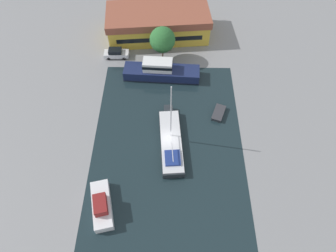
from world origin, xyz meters
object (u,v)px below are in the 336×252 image
sailboat_moored (171,141)px  small_dinghy (219,113)px  quay_tree_near_building (162,40)px  parked_car (116,53)px  cabin_boat (102,205)px  warehouse_building (158,23)px  motor_cruiser (161,71)px

sailboat_moored → small_dinghy: size_ratio=3.45×
quay_tree_near_building → parked_car: (-8.94, 0.58, -3.71)m
small_dinghy → cabin_boat: cabin_boat is taller
warehouse_building → sailboat_moored: size_ratio=1.61×
warehouse_building → small_dinghy: warehouse_building is taller
sailboat_moored → small_dinghy: sailboat_moored is taller
parked_car → small_dinghy: (18.50, -13.90, -0.54)m
quay_tree_near_building → cabin_boat: quay_tree_near_building is taller
sailboat_moored → motor_cruiser: sailboat_moored is taller
parked_car → sailboat_moored: size_ratio=0.37×
quay_tree_near_building → parked_car: 9.70m
small_dinghy → warehouse_building: bearing=-42.7°
quay_tree_near_building → sailboat_moored: bearing=-84.9°
warehouse_building → cabin_boat: 37.64m
parked_car → sailboat_moored: (10.64, -19.64, -0.23)m
motor_cruiser → small_dinghy: size_ratio=3.69×
warehouse_building → cabin_boat: (-6.41, -37.05, -1.67)m
quay_tree_near_building → small_dinghy: quay_tree_near_building is taller
quay_tree_near_building → motor_cruiser: quay_tree_near_building is taller
motor_cruiser → parked_car: bearing=62.1°
warehouse_building → motor_cruiser: (0.81, -12.19, -1.30)m
warehouse_building → motor_cruiser: warehouse_building is taller
motor_cruiser → small_dinghy: (9.82, -8.65, -1.02)m
motor_cruiser → cabin_boat: bearing=167.1°
sailboat_moored → cabin_boat: size_ratio=1.83×
quay_tree_near_building → small_dinghy: size_ratio=1.84×
warehouse_building → sailboat_moored: 26.80m
motor_cruiser → cabin_boat: size_ratio=1.95×
quay_tree_near_building → sailboat_moored: sailboat_moored is taller
motor_cruiser → cabin_boat: (-7.22, -24.87, -0.37)m
warehouse_building → quay_tree_near_building: bearing=-87.3°
quay_tree_near_building → motor_cruiser: bearing=-93.2°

